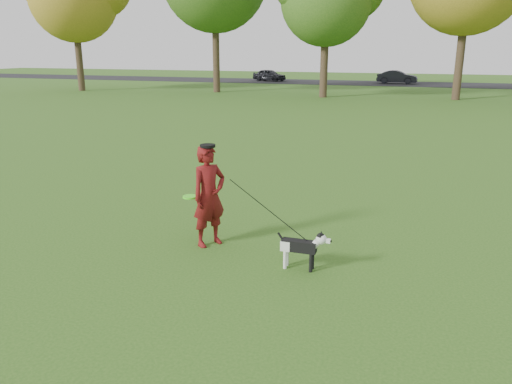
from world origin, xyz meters
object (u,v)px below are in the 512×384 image
(man, at_px, (209,196))
(car_left, at_px, (269,75))
(dog, at_px, (303,245))
(car_mid, at_px, (397,77))

(man, distance_m, car_left, 41.34)
(man, height_order, car_left, man)
(man, bearing_deg, car_left, 47.53)
(dog, height_order, car_left, car_left)
(car_left, bearing_deg, man, -148.55)
(car_left, bearing_deg, car_mid, -74.27)
(dog, distance_m, car_left, 42.24)
(car_left, bearing_deg, dog, -146.60)
(car_mid, bearing_deg, dog, -175.92)
(man, bearing_deg, dog, -73.77)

